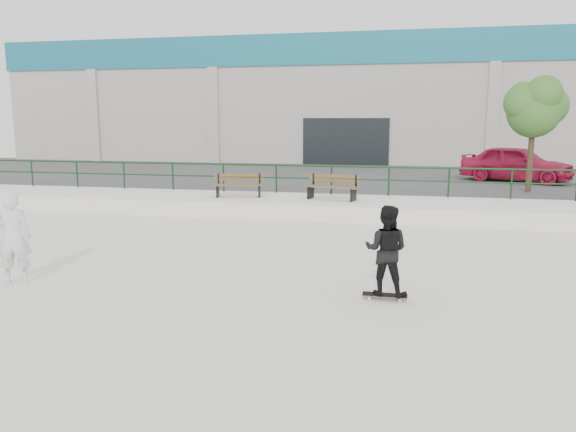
% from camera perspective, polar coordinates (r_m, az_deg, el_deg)
% --- Properties ---
extents(ground, '(120.00, 120.00, 0.00)m').
position_cam_1_polar(ground, '(10.03, -10.06, -8.50)').
color(ground, silver).
rests_on(ground, ground).
extents(ledge, '(30.00, 3.00, 0.50)m').
position_cam_1_polar(ledge, '(18.88, 0.85, 1.04)').
color(ledge, silver).
rests_on(ledge, ground).
extents(parking_strip, '(60.00, 14.00, 0.50)m').
position_cam_1_polar(parking_strip, '(27.20, 4.40, 3.70)').
color(parking_strip, '#3C3C3C').
rests_on(parking_strip, ground).
extents(railing, '(28.00, 0.06, 1.03)m').
position_cam_1_polar(railing, '(20.03, 1.59, 4.41)').
color(railing, '#143819').
rests_on(railing, ledge).
extents(commercial_building, '(44.20, 16.33, 8.00)m').
position_cam_1_polar(commercial_building, '(40.98, 7.23, 11.75)').
color(commercial_building, '#B5AEA2').
rests_on(commercial_building, ground).
extents(bench_left, '(1.78, 0.84, 0.79)m').
position_cam_1_polar(bench_left, '(19.32, -5.03, 3.12)').
color(bench_left, brown).
rests_on(bench_left, ledge).
extents(bench_right, '(1.87, 0.88, 0.83)m').
position_cam_1_polar(bench_right, '(18.60, 4.53, 2.93)').
color(bench_right, brown).
rests_on(bench_right, ledge).
extents(tree, '(2.33, 2.07, 4.14)m').
position_cam_1_polar(tree, '(22.19, 23.80, 10.21)').
color(tree, brown).
rests_on(tree, parking_strip).
extents(red_car, '(4.86, 3.55, 1.54)m').
position_cam_1_polar(red_car, '(25.80, 22.19, 4.95)').
color(red_car, '#AF153A').
rests_on(red_car, parking_strip).
extents(skateboard, '(0.78, 0.22, 0.09)m').
position_cam_1_polar(skateboard, '(10.09, 9.81, -7.94)').
color(skateboard, black).
rests_on(skateboard, ground).
extents(standing_skater, '(0.85, 0.71, 1.58)m').
position_cam_1_polar(standing_skater, '(9.88, 9.95, -3.45)').
color(standing_skater, black).
rests_on(standing_skater, skateboard).
extents(seated_skater, '(0.78, 0.66, 1.80)m').
position_cam_1_polar(seated_skater, '(11.92, -26.15, -1.96)').
color(seated_skater, silver).
rests_on(seated_skater, ground).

